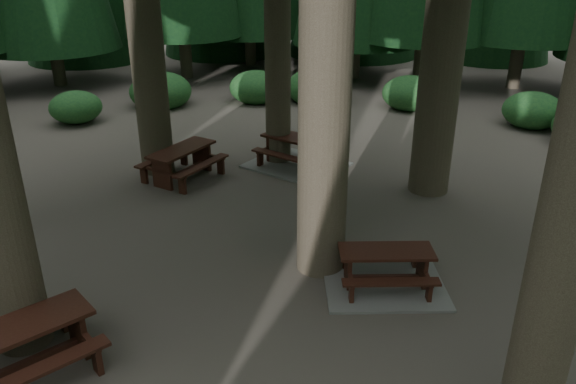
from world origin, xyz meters
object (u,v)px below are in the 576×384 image
(picnic_table_a, at_px, (385,274))
(picnic_table_e, at_px, (21,342))
(picnic_table_b, at_px, (182,158))
(picnic_table_c, at_px, (297,156))

(picnic_table_a, xyz_separation_m, picnic_table_e, (-4.26, -3.49, 0.30))
(picnic_table_b, xyz_separation_m, picnic_table_c, (2.41, 1.58, -0.25))
(picnic_table_b, xyz_separation_m, picnic_table_e, (1.06, -6.76, 0.00))
(picnic_table_b, relative_size, picnic_table_c, 0.75)
(picnic_table_a, height_order, picnic_table_b, picnic_table_b)
(picnic_table_c, height_order, picnic_table_e, picnic_table_e)
(picnic_table_c, bearing_deg, picnic_table_b, -128.17)
(picnic_table_e, bearing_deg, picnic_table_b, 41.02)
(picnic_table_a, distance_m, picnic_table_c, 5.65)
(picnic_table_a, relative_size, picnic_table_c, 0.86)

